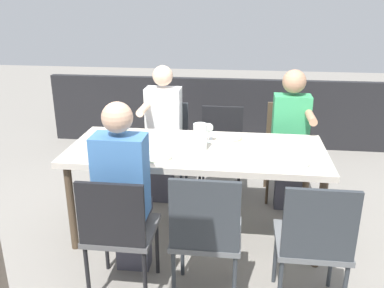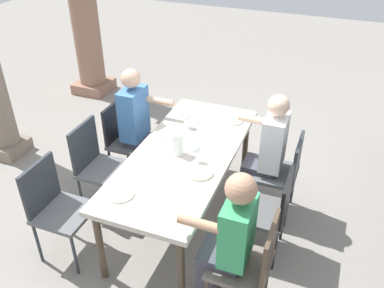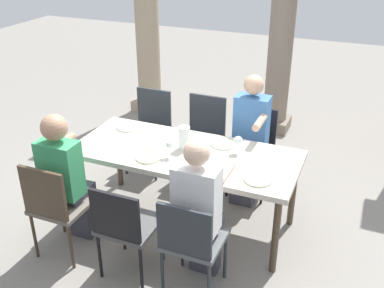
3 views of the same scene
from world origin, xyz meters
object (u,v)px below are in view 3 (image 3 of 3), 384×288
object	(u,v)px
chair_east_north	(253,144)
wine_glass_2	(238,141)
chair_west_north	(150,125)
diner_woman_green	(66,176)
chair_mid_north	(203,133)
plate_2	(223,144)
chair_west_south	(56,204)
stone_column_centre	(282,31)
chair_east_south	(191,240)
wine_glass_1	(170,145)
diner_guest_third	(249,136)
dining_table	(186,158)
plate_0	(128,127)
plate_1	(148,158)
chair_mid_south	(125,224)
stone_column_near	(147,13)
water_pitcher	(184,139)
diner_man_white	(200,209)
plate_3	(258,179)

from	to	relation	value
chair_east_north	wine_glass_2	size ratio (longest dim) A/B	5.48
chair_west_north	diner_woman_green	size ratio (longest dim) A/B	0.72
chair_mid_north	plate_2	world-z (taller)	chair_mid_north
chair_west_south	stone_column_centre	size ratio (longest dim) A/B	0.33
chair_east_south	wine_glass_1	bearing A→B (deg)	124.90
diner_guest_third	chair_west_north	bearing A→B (deg)	171.04
dining_table	stone_column_centre	xyz separation A→B (m)	(0.28, 2.49, 0.66)
plate_0	plate_1	distance (m)	0.69
chair_mid_south	chair_east_north	world-z (taller)	chair_east_north
wine_glass_1	plate_2	xyz separation A→B (m)	(0.36, 0.40, -0.11)
chair_west_south	wine_glass_2	size ratio (longest dim) A/B	5.61
stone_column_near	water_pitcher	bearing A→B (deg)	-56.23
stone_column_near	plate_2	size ratio (longest dim) A/B	12.38
stone_column_near	wine_glass_2	world-z (taller)	stone_column_near
plate_1	diner_man_white	bearing A→B (deg)	-33.20
chair_east_north	water_pitcher	world-z (taller)	water_pitcher
chair_west_north	dining_table	bearing A→B (deg)	-46.60
chair_mid_south	wine_glass_1	xyz separation A→B (m)	(0.07, 0.71, 0.39)
stone_column_centre	diner_guest_third	bearing A→B (deg)	-85.91
chair_mid_north	diner_woman_green	world-z (taller)	diner_woman_green
chair_east_north	plate_0	bearing A→B (deg)	-151.84
diner_man_white	chair_east_north	bearing A→B (deg)	90.11
wine_glass_2	water_pitcher	size ratio (longest dim) A/B	0.76
chair_mid_south	diner_guest_third	xyz separation A→B (m)	(0.57, 1.52, 0.20)
plate_1	wine_glass_1	distance (m)	0.22
stone_column_centre	plate_2	world-z (taller)	stone_column_centre
diner_woman_green	chair_west_south	bearing A→B (deg)	-89.07
chair_east_south	plate_0	size ratio (longest dim) A/B	3.81
chair_east_south	plate_3	distance (m)	0.74
chair_mid_north	wine_glass_2	world-z (taller)	chair_mid_north
dining_table	diner_guest_third	distance (m)	0.78
chair_west_south	diner_woman_green	xyz separation A→B (m)	(-0.00, 0.18, 0.16)
plate_1	chair_east_south	bearing A→B (deg)	-42.64
chair_west_north	diner_guest_third	world-z (taller)	diner_guest_third
chair_east_north	stone_column_near	world-z (taller)	stone_column_near
plate_0	plate_3	bearing A→B (deg)	-18.32
dining_table	plate_2	bearing A→B (deg)	42.31
plate_3	water_pitcher	xyz separation A→B (m)	(-0.77, 0.29, 0.09)
dining_table	plate_1	xyz separation A→B (m)	(-0.25, -0.25, 0.07)
chair_west_north	plate_2	xyz separation A→B (m)	(1.09, -0.61, 0.24)
diner_woman_green	wine_glass_1	distance (m)	0.92
chair_west_south	wine_glass_1	world-z (taller)	wine_glass_1
chair_east_south	water_pitcher	xyz separation A→B (m)	(-0.44, 0.90, 0.34)
chair_east_south	chair_east_north	bearing A→B (deg)	90.00
dining_table	plate_3	size ratio (longest dim) A/B	8.58
chair_west_south	water_pitcher	world-z (taller)	water_pitcher
chair_west_north	wine_glass_2	world-z (taller)	wine_glass_2
chair_east_south	water_pitcher	distance (m)	1.06
diner_man_white	water_pitcher	xyz separation A→B (m)	(-0.44, 0.73, 0.18)
plate_0	wine_glass_1	xyz separation A→B (m)	(0.65, -0.40, 0.11)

